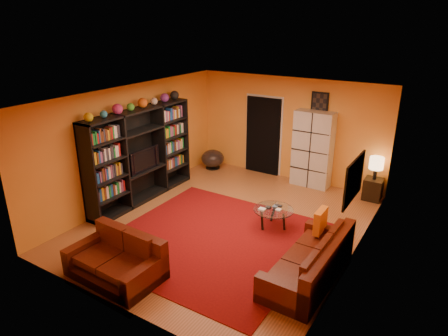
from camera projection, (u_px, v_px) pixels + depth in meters
The scene contains 20 objects.
floor at pixel (227, 223), 8.19m from camera, with size 6.00×6.00×0.00m, color brown.
ceiling at pixel (227, 96), 7.27m from camera, with size 6.00×6.00×0.00m, color white.
wall_back at pixel (289, 129), 10.11m from camera, with size 6.00×6.00×0.00m, color orange.
wall_front at pixel (111, 228), 5.34m from camera, with size 6.00×6.00×0.00m, color orange.
wall_left at pixel (133, 143), 8.96m from camera, with size 6.00×6.00×0.00m, color orange.
wall_right at pixel (358, 191), 6.49m from camera, with size 6.00×6.00×0.00m, color orange.
rug at pixel (212, 239), 7.58m from camera, with size 3.60×3.60×0.01m, color #620B0D.
doorway at pixel (263, 136), 10.52m from camera, with size 0.95×0.10×2.04m, color black.
wall_art_right at pixel (354, 180), 6.16m from camera, with size 0.03×1.00×0.70m, color black.
wall_art_back at pixel (320, 103), 9.46m from camera, with size 0.42×0.03×0.52m, color black.
entertainment_unit at pixel (141, 155), 8.94m from camera, with size 0.45×3.00×2.10m, color black.
tv at pixel (142, 159), 8.92m from camera, with size 0.12×0.89×0.52m, color black.
sofa at pixel (313, 263), 6.35m from camera, with size 0.90×2.10×0.85m.
loveseat at pixel (119, 259), 6.45m from camera, with size 1.54×0.95×0.85m.
throw_pillow at pixel (320, 221), 6.94m from camera, with size 0.12×0.42×0.42m, color orange.
coffee_table at pixel (273, 211), 7.88m from camera, with size 0.79×0.79×0.40m.
storage_cabinet at pixel (313, 149), 9.72m from camera, with size 0.94×0.42×1.88m, color beige.
bowl_chair at pixel (213, 159), 11.06m from camera, with size 0.63×0.63×0.52m.
side_table at pixel (373, 189), 9.17m from camera, with size 0.40×0.40×0.50m, color black.
table_lamp at pixel (376, 164), 8.95m from camera, with size 0.31×0.31×0.52m.
Camera 1 is at (3.78, -6.20, 3.94)m, focal length 32.00 mm.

